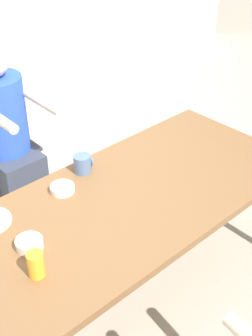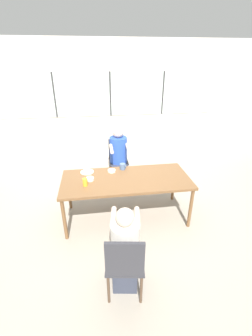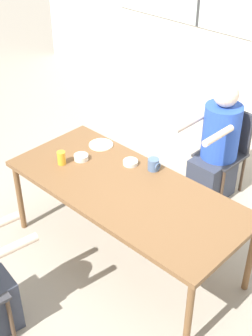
{
  "view_description": "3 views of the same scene",
  "coord_description": "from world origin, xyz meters",
  "px_view_note": "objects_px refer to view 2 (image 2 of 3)",
  "views": [
    {
      "loc": [
        -1.26,
        -1.35,
        2.12
      ],
      "look_at": [
        0.0,
        0.0,
        0.89
      ],
      "focal_mm": 50.0,
      "sensor_mm": 36.0,
      "label": 1
    },
    {
      "loc": [
        -0.43,
        -2.98,
        2.36
      ],
      "look_at": [
        0.0,
        0.0,
        0.89
      ],
      "focal_mm": 24.0,
      "sensor_mm": 36.0,
      "label": 2
    },
    {
      "loc": [
        1.99,
        -2.09,
        2.84
      ],
      "look_at": [
        0.0,
        0.0,
        0.89
      ],
      "focal_mm": 50.0,
      "sensor_mm": 36.0,
      "label": 3
    }
  ],
  "objects_px": {
    "chair_for_man_blue_shirt": "(118,156)",
    "person_man_blue_shirt": "(119,158)",
    "coffee_mug": "(123,166)",
    "bowl_white_shallow": "(112,171)",
    "person_woman_green_shirt": "(125,252)",
    "juice_glass": "(85,182)",
    "bowl_cereal": "(90,179)",
    "chair_for_woman_green_shirt": "(125,262)"
  },
  "relations": [
    {
      "from": "chair_for_man_blue_shirt",
      "to": "person_man_blue_shirt",
      "type": "height_order",
      "value": "person_man_blue_shirt"
    },
    {
      "from": "bowl_cereal",
      "to": "chair_for_man_blue_shirt",
      "type": "bearing_deg",
      "value": 67.19
    },
    {
      "from": "person_man_blue_shirt",
      "to": "coffee_mug",
      "type": "distance_m",
      "value": 0.92
    },
    {
      "from": "coffee_mug",
      "to": "chair_for_man_blue_shirt",
      "type": "bearing_deg",
      "value": 88.13
    },
    {
      "from": "person_man_blue_shirt",
      "to": "coffee_mug",
      "type": "xyz_separation_m",
      "value": [
        -0.03,
        -0.89,
        0.23
      ]
    },
    {
      "from": "coffee_mug",
      "to": "bowl_cereal",
      "type": "height_order",
      "value": "coffee_mug"
    },
    {
      "from": "coffee_mug",
      "to": "juice_glass",
      "type": "bearing_deg",
      "value": -142.87
    },
    {
      "from": "chair_for_man_blue_shirt",
      "to": "juice_glass",
      "type": "bearing_deg",
      "value": 68.3
    },
    {
      "from": "chair_for_man_blue_shirt",
      "to": "bowl_white_shallow",
      "type": "distance_m",
      "value": 1.17
    },
    {
      "from": "chair_for_woman_green_shirt",
      "to": "bowl_white_shallow",
      "type": "xyz_separation_m",
      "value": [
        0.01,
        1.63,
        0.22
      ]
    },
    {
      "from": "juice_glass",
      "to": "bowl_cereal",
      "type": "height_order",
      "value": "juice_glass"
    },
    {
      "from": "bowl_white_shallow",
      "to": "chair_for_man_blue_shirt",
      "type": "bearing_deg",
      "value": 78.76
    },
    {
      "from": "chair_for_woman_green_shirt",
      "to": "person_man_blue_shirt",
      "type": "relative_size",
      "value": 0.72
    },
    {
      "from": "juice_glass",
      "to": "bowl_white_shallow",
      "type": "bearing_deg",
      "value": 43.05
    },
    {
      "from": "person_man_blue_shirt",
      "to": "bowl_white_shallow",
      "type": "height_order",
      "value": "person_man_blue_shirt"
    },
    {
      "from": "chair_for_man_blue_shirt",
      "to": "person_woman_green_shirt",
      "type": "xyz_separation_m",
      "value": [
        -0.21,
        -2.6,
        -0.03
      ]
    },
    {
      "from": "chair_for_man_blue_shirt",
      "to": "bowl_cereal",
      "type": "relative_size",
      "value": 7.1
    },
    {
      "from": "person_woman_green_shirt",
      "to": "person_man_blue_shirt",
      "type": "height_order",
      "value": "person_man_blue_shirt"
    },
    {
      "from": "person_man_blue_shirt",
      "to": "bowl_white_shallow",
      "type": "distance_m",
      "value": 1.01
    },
    {
      "from": "chair_for_man_blue_shirt",
      "to": "bowl_white_shallow",
      "type": "bearing_deg",
      "value": 79.91
    },
    {
      "from": "person_man_blue_shirt",
      "to": "juice_glass",
      "type": "bearing_deg",
      "value": 65.92
    },
    {
      "from": "juice_glass",
      "to": "bowl_white_shallow",
      "type": "relative_size",
      "value": 0.92
    },
    {
      "from": "chair_for_man_blue_shirt",
      "to": "person_man_blue_shirt",
      "type": "bearing_deg",
      "value": 90.0
    },
    {
      "from": "chair_for_man_blue_shirt",
      "to": "coffee_mug",
      "type": "bearing_deg",
      "value": 89.28
    },
    {
      "from": "bowl_white_shallow",
      "to": "person_woman_green_shirt",
      "type": "bearing_deg",
      "value": -89.57
    },
    {
      "from": "chair_for_woman_green_shirt",
      "to": "person_woman_green_shirt",
      "type": "relative_size",
      "value": 0.8
    },
    {
      "from": "coffee_mug",
      "to": "juice_glass",
      "type": "xyz_separation_m",
      "value": [
        -0.6,
        -0.46,
        0.01
      ]
    },
    {
      "from": "chair_for_woman_green_shirt",
      "to": "juice_glass",
      "type": "bearing_deg",
      "value": 116.52
    },
    {
      "from": "person_woman_green_shirt",
      "to": "bowl_white_shallow",
      "type": "height_order",
      "value": "person_woman_green_shirt"
    },
    {
      "from": "coffee_mug",
      "to": "bowl_white_shallow",
      "type": "distance_m",
      "value": 0.2
    },
    {
      "from": "person_woman_green_shirt",
      "to": "coffee_mug",
      "type": "relative_size",
      "value": 10.7
    },
    {
      "from": "person_woman_green_shirt",
      "to": "bowl_white_shallow",
      "type": "xyz_separation_m",
      "value": [
        -0.01,
        1.47,
        0.25
      ]
    },
    {
      "from": "chair_for_woman_green_shirt",
      "to": "juice_glass",
      "type": "height_order",
      "value": "chair_for_woman_green_shirt"
    },
    {
      "from": "chair_for_woman_green_shirt",
      "to": "juice_glass",
      "type": "xyz_separation_m",
      "value": [
        -0.4,
        1.25,
        0.26
      ]
    },
    {
      "from": "chair_for_woman_green_shirt",
      "to": "person_woman_green_shirt",
      "type": "xyz_separation_m",
      "value": [
        0.03,
        0.16,
        -0.03
      ]
    },
    {
      "from": "person_man_blue_shirt",
      "to": "bowl_white_shallow",
      "type": "relative_size",
      "value": 9.63
    },
    {
      "from": "coffee_mug",
      "to": "bowl_white_shallow",
      "type": "relative_size",
      "value": 0.81
    },
    {
      "from": "chair_for_woman_green_shirt",
      "to": "person_man_blue_shirt",
      "type": "bearing_deg",
      "value": 93.54
    },
    {
      "from": "person_woman_green_shirt",
      "to": "juice_glass",
      "type": "xyz_separation_m",
      "value": [
        -0.43,
        1.08,
        0.29
      ]
    },
    {
      "from": "coffee_mug",
      "to": "bowl_cereal",
      "type": "bearing_deg",
      "value": -150.61
    },
    {
      "from": "person_woman_green_shirt",
      "to": "person_man_blue_shirt",
      "type": "relative_size",
      "value": 0.9
    },
    {
      "from": "juice_glass",
      "to": "bowl_white_shallow",
      "type": "xyz_separation_m",
      "value": [
        0.41,
        0.39,
        -0.04
      ]
    }
  ]
}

